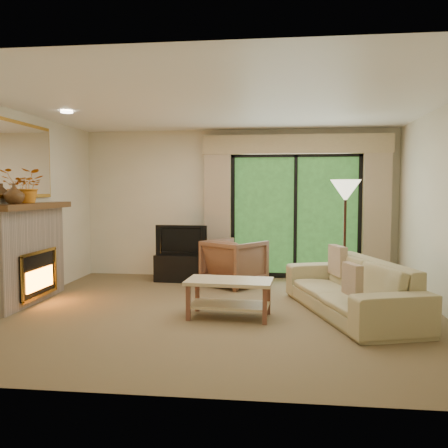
# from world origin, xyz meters

# --- Properties ---
(floor) EXTENTS (5.50, 5.50, 0.00)m
(floor) POSITION_xyz_m (0.00, 0.00, 0.00)
(floor) COLOR brown
(floor) RESTS_ON ground
(ceiling) EXTENTS (5.50, 5.50, 0.00)m
(ceiling) POSITION_xyz_m (0.00, 0.00, 2.60)
(ceiling) COLOR white
(ceiling) RESTS_ON ground
(wall_back) EXTENTS (5.00, 0.00, 5.00)m
(wall_back) POSITION_xyz_m (0.00, 2.50, 1.30)
(wall_back) COLOR beige
(wall_back) RESTS_ON ground
(wall_front) EXTENTS (5.00, 0.00, 5.00)m
(wall_front) POSITION_xyz_m (0.00, -2.50, 1.30)
(wall_front) COLOR beige
(wall_front) RESTS_ON ground
(wall_left) EXTENTS (0.00, 5.00, 5.00)m
(wall_left) POSITION_xyz_m (-2.75, 0.00, 1.30)
(wall_left) COLOR beige
(wall_left) RESTS_ON ground
(fireplace) EXTENTS (0.24, 1.70, 1.37)m
(fireplace) POSITION_xyz_m (-2.63, 0.20, 0.69)
(fireplace) COLOR gray
(fireplace) RESTS_ON floor
(mirror) EXTENTS (0.07, 1.45, 1.02)m
(mirror) POSITION_xyz_m (-2.71, 0.20, 1.95)
(mirror) COLOR gold
(mirror) RESTS_ON wall_left
(sliding_door) EXTENTS (2.26, 0.10, 2.16)m
(sliding_door) POSITION_xyz_m (1.00, 2.45, 1.10)
(sliding_door) COLOR black
(sliding_door) RESTS_ON floor
(curtain_left) EXTENTS (0.45, 0.18, 2.35)m
(curtain_left) POSITION_xyz_m (-0.35, 2.34, 1.20)
(curtain_left) COLOR tan
(curtain_left) RESTS_ON floor
(curtain_right) EXTENTS (0.45, 0.18, 2.35)m
(curtain_right) POSITION_xyz_m (2.35, 2.34, 1.20)
(curtain_right) COLOR tan
(curtain_right) RESTS_ON floor
(cornice) EXTENTS (3.20, 0.24, 0.32)m
(cornice) POSITION_xyz_m (1.00, 2.36, 2.32)
(cornice) COLOR tan
(cornice) RESTS_ON wall_back
(media_console) EXTENTS (0.93, 0.45, 0.45)m
(media_console) POSITION_xyz_m (-0.90, 1.95, 0.23)
(media_console) COLOR black
(media_console) RESTS_ON floor
(tv) EXTENTS (0.88, 0.16, 0.51)m
(tv) POSITION_xyz_m (-0.90, 1.95, 0.71)
(tv) COLOR black
(tv) RESTS_ON media_console
(armchair) EXTENTS (1.14, 1.15, 0.76)m
(armchair) POSITION_xyz_m (0.01, 1.66, 0.38)
(armchair) COLOR brown
(armchair) RESTS_ON floor
(sofa) EXTENTS (1.56, 2.50, 0.68)m
(sofa) POSITION_xyz_m (1.61, 0.08, 0.34)
(sofa) COLOR tan
(sofa) RESTS_ON floor
(pillow_near) EXTENTS (0.19, 0.36, 0.35)m
(pillow_near) POSITION_xyz_m (1.53, -0.59, 0.56)
(pillow_near) COLOR brown
(pillow_near) RESTS_ON sofa
(pillow_far) EXTENTS (0.22, 0.42, 0.41)m
(pillow_far) POSITION_xyz_m (1.53, 0.75, 0.58)
(pillow_far) COLOR brown
(pillow_far) RESTS_ON sofa
(coffee_table) EXTENTS (1.07, 0.63, 0.46)m
(coffee_table) POSITION_xyz_m (0.13, -0.24, 0.23)
(coffee_table) COLOR tan
(coffee_table) RESTS_ON floor
(floor_lamp) EXTENTS (0.55, 0.55, 1.70)m
(floor_lamp) POSITION_xyz_m (1.71, 1.39, 0.85)
(floor_lamp) COLOR beige
(floor_lamp) RESTS_ON floor
(vase) EXTENTS (0.31, 0.31, 0.26)m
(vase) POSITION_xyz_m (-2.61, -0.24, 1.50)
(vase) COLOR #4D3017
(vase) RESTS_ON fireplace
(branches) EXTENTS (0.48, 0.44, 0.46)m
(branches) POSITION_xyz_m (-2.61, 0.12, 1.60)
(branches) COLOR orange
(branches) RESTS_ON fireplace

